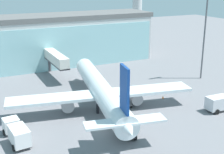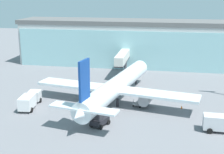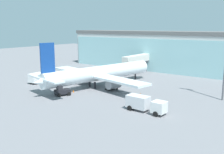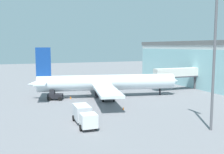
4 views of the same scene
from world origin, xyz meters
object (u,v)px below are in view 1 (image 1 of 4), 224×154
(fuel_truck, at_px, (224,102))
(baggage_cart, at_px, (127,103))
(safety_cone_nose, at_px, (117,125))
(apron_light_mast, at_px, (205,26))
(jet_bridge, at_px, (55,58))
(catering_truck, at_px, (17,132))
(pushback_tug, at_px, (128,131))
(safety_cone_wingtip, at_px, (163,97))
(airplane, at_px, (101,91))

(fuel_truck, relative_size, baggage_cart, 2.31)
(baggage_cart, height_order, safety_cone_nose, baggage_cart)
(apron_light_mast, height_order, fuel_truck, apron_light_mast)
(jet_bridge, height_order, catering_truck, jet_bridge)
(pushback_tug, relative_size, safety_cone_wingtip, 6.60)
(catering_truck, height_order, baggage_cart, catering_truck)
(apron_light_mast, height_order, pushback_tug, apron_light_mast)
(jet_bridge, xyz_separation_m, airplane, (1.90, -21.57, -1.18))
(pushback_tug, height_order, safety_cone_nose, pushback_tug)
(apron_light_mast, distance_m, baggage_cart, 26.70)
(jet_bridge, height_order, safety_cone_wingtip, jet_bridge)
(airplane, distance_m, catering_truck, 16.49)
(apron_light_mast, height_order, catering_truck, apron_light_mast)
(catering_truck, bearing_deg, pushback_tug, -116.97)
(airplane, xyz_separation_m, catering_truck, (-15.45, -5.49, -1.83))
(jet_bridge, distance_m, airplane, 21.68)
(catering_truck, height_order, safety_cone_wingtip, catering_truck)
(jet_bridge, relative_size, airplane, 0.41)
(apron_light_mast, xyz_separation_m, safety_cone_wingtip, (-15.21, -6.75, -11.75))
(pushback_tug, bearing_deg, baggage_cart, -6.66)
(catering_truck, xyz_separation_m, safety_cone_nose, (14.62, -2.24, -1.19))
(jet_bridge, height_order, apron_light_mast, apron_light_mast)
(apron_light_mast, distance_m, pushback_tug, 35.12)
(airplane, relative_size, fuel_truck, 4.73)
(apron_light_mast, distance_m, safety_cone_wingtip, 20.37)
(catering_truck, relative_size, safety_cone_wingtip, 13.60)
(catering_truck, distance_m, baggage_cart, 20.71)
(jet_bridge, relative_size, fuel_truck, 1.95)
(fuel_truck, bearing_deg, safety_cone_wingtip, 126.32)
(baggage_cart, height_order, safety_cone_wingtip, baggage_cart)
(safety_cone_nose, bearing_deg, fuel_truck, -6.31)
(apron_light_mast, xyz_separation_m, safety_cone_nose, (-28.64, -13.69, -11.75))
(apron_light_mast, height_order, airplane, apron_light_mast)
(safety_cone_nose, relative_size, safety_cone_wingtip, 1.00)
(fuel_truck, bearing_deg, safety_cone_nose, 175.33)
(apron_light_mast, relative_size, airplane, 0.59)
(catering_truck, bearing_deg, safety_cone_nose, -104.38)
(airplane, xyz_separation_m, pushback_tug, (-0.76, -11.21, -2.32))
(airplane, bearing_deg, jet_bridge, 16.00)
(airplane, height_order, fuel_truck, airplane)
(jet_bridge, height_order, safety_cone_nose, jet_bridge)
(fuel_truck, xyz_separation_m, pushback_tug, (-19.67, -1.30, -0.49))
(apron_light_mast, xyz_separation_m, airplane, (-27.81, -5.97, -8.74))
(jet_bridge, xyz_separation_m, baggage_cart, (6.59, -22.33, -3.97))
(airplane, distance_m, safety_cone_nose, 8.33)
(apron_light_mast, height_order, safety_cone_wingtip, apron_light_mast)
(pushback_tug, bearing_deg, safety_cone_wingtip, -31.15)
(fuel_truck, height_order, safety_cone_nose, fuel_truck)
(airplane, bearing_deg, fuel_truck, -106.68)
(catering_truck, relative_size, baggage_cart, 2.34)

